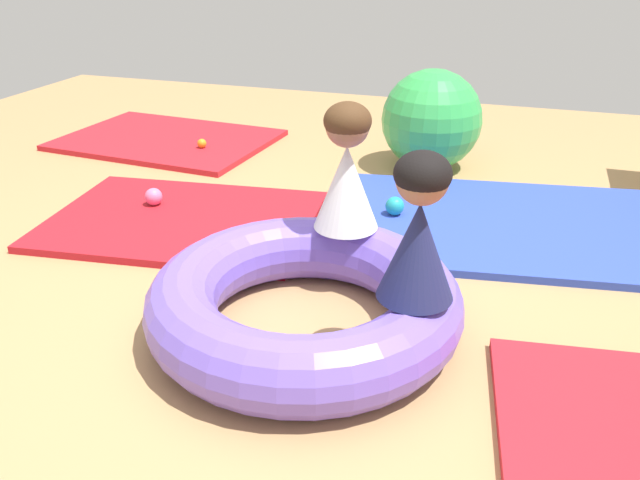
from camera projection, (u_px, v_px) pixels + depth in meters
The scene contains 11 objects.
ground_plane at pixel (291, 309), 2.79m from camera, with size 8.00×8.00×0.00m, color tan.
gym_mat_far_left at pixel (167, 140), 4.98m from camera, with size 1.53×1.09×0.04m, color red.
gym_mat_near_left at pixel (497, 224), 3.56m from camera, with size 1.84×1.25×0.04m, color #2D47B7.
gym_mat_near_right at pixel (183, 220), 3.60m from camera, with size 1.43×1.06×0.04m, color #B21923.
inflatable_cushion at pixel (304, 301), 2.58m from camera, with size 1.25×1.25×0.28m, color #7056D1.
child_in_navy at pixel (419, 229), 2.23m from camera, with size 0.38×0.38×0.54m.
child_in_white at pixel (347, 168), 2.77m from camera, with size 0.39×0.39×0.56m.
play_ball_teal at pixel (395, 206), 3.60m from camera, with size 0.10×0.10×0.10m, color teal.
play_ball_pink at pixel (154, 197), 3.73m from camera, with size 0.10×0.10×0.10m, color pink.
play_ball_orange at pixel (202, 143), 4.72m from camera, with size 0.07×0.07×0.07m, color orange.
exercise_ball_large at pixel (432, 120), 4.32m from camera, with size 0.67×0.67×0.67m, color green.
Camera 1 is at (0.86, -2.24, 1.47)m, focal length 36.56 mm.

